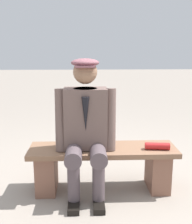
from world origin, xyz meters
name	(u,v)px	position (x,y,z in m)	size (l,w,h in m)	color
ground_plane	(103,189)	(0.00, 0.00, 0.00)	(30.00, 30.00, 0.00)	gray
bench	(103,163)	(0.00, 0.00, 0.27)	(1.41, 0.40, 0.43)	brown
seated_man	(86,125)	(0.16, 0.07, 0.68)	(0.56, 0.57, 1.27)	brown
rolled_magazine	(157,146)	(-0.51, 0.07, 0.47)	(0.07, 0.07, 0.23)	#B21E1E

